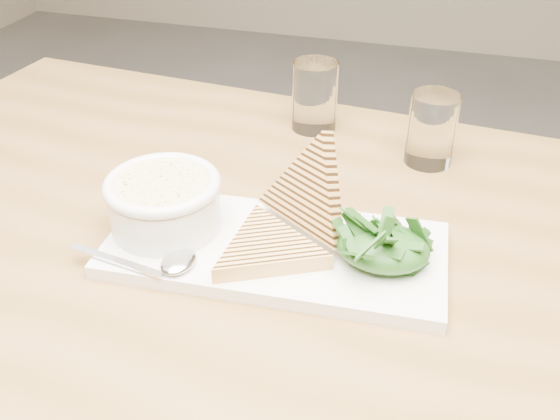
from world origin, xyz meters
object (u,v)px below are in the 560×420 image
(platter, at_px, (275,250))
(glass_near, at_px, (315,96))
(soup_bowl, at_px, (165,208))
(glass_far, at_px, (432,129))
(table_top, at_px, (221,232))

(platter, xyz_separation_m, glass_near, (-0.04, 0.33, 0.05))
(platter, height_order, soup_bowl, soup_bowl)
(platter, bearing_deg, glass_far, 61.57)
(table_top, xyz_separation_m, glass_far, (0.23, 0.22, 0.07))
(soup_bowl, bearing_deg, glass_near, 73.73)
(table_top, height_order, glass_near, glass_near)
(soup_bowl, bearing_deg, glass_far, 44.28)
(platter, relative_size, glass_near, 3.59)
(platter, distance_m, soup_bowl, 0.14)
(soup_bowl, height_order, glass_far, glass_far)
(soup_bowl, bearing_deg, platter, 0.61)
(platter, xyz_separation_m, glass_far, (0.15, 0.27, 0.04))
(platter, xyz_separation_m, soup_bowl, (-0.13, -0.00, 0.03))
(platter, relative_size, soup_bowl, 3.00)
(glass_near, distance_m, glass_far, 0.19)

